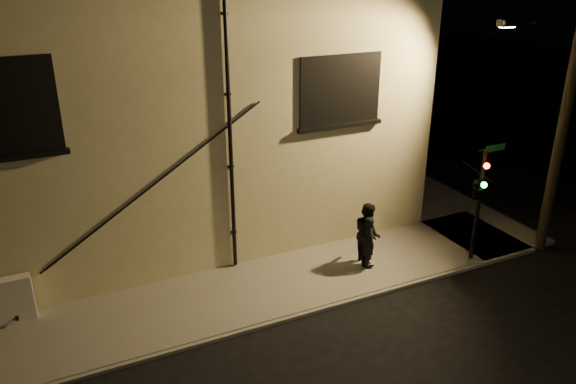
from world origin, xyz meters
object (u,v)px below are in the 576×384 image
pedestrian_a (369,242)px  pedestrian_b (367,233)px  traffic_signal (479,187)px  streetlamp_pole (559,127)px

pedestrian_a → pedestrian_b: 0.31m
traffic_signal → streetlamp_pole: size_ratio=0.47×
pedestrian_a → traffic_signal: bearing=-90.0°
pedestrian_a → pedestrian_b: size_ratio=0.84×
pedestrian_a → traffic_signal: 3.44m
pedestrian_b → traffic_signal: traffic_signal is taller
traffic_signal → streetlamp_pole: (2.69, -0.10, 1.44)m
pedestrian_a → streetlamp_pole: size_ratio=0.21×
pedestrian_b → traffic_signal: 3.38m
pedestrian_a → streetlamp_pole: (5.56, -1.15, 3.03)m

